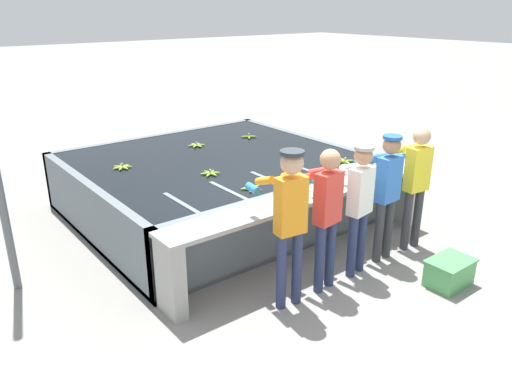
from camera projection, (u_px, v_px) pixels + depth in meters
name	position (u px, v px, depth m)	size (l,w,h in m)	color
ground_plane	(318.00, 267.00, 6.26)	(80.00, 80.00, 0.00)	gray
wash_tank	(216.00, 185.00, 7.79)	(4.06, 3.69, 0.90)	slate
work_ledge	(307.00, 215.00, 6.21)	(4.06, 0.45, 0.90)	#9E9E99
worker_0	(289.00, 213.00, 5.13)	(0.47, 0.75, 1.75)	navy
worker_1	(325.00, 207.00, 5.47)	(0.46, 0.73, 1.67)	navy
worker_2	(358.00, 198.00, 5.81)	(0.48, 0.74, 1.61)	navy
worker_3	(385.00, 186.00, 6.15)	(0.42, 0.72, 1.64)	#38383D
worker_4	(415.00, 177.00, 6.46)	(0.46, 0.73, 1.66)	#38383D
banana_bunch_floating_0	(210.00, 173.00, 6.85)	(0.27, 0.28, 0.08)	#7FAD33
banana_bunch_floating_1	(122.00, 167.00, 7.11)	(0.28, 0.28, 0.08)	#93BC3D
banana_bunch_floating_2	(249.00, 137.00, 8.75)	(0.25, 0.25, 0.08)	#75A333
banana_bunch_floating_3	(345.00, 161.00, 7.38)	(0.28, 0.28, 0.08)	#8CB738
banana_bunch_floating_4	(252.00, 188.00, 6.29)	(0.27, 0.27, 0.08)	#8CB738
banana_bunch_floating_5	(292.00, 179.00, 6.61)	(0.27, 0.28, 0.08)	#7FAD33
banana_bunch_floating_6	(197.00, 145.00, 8.21)	(0.27, 0.28, 0.08)	#93BC3D
knife_0	(310.00, 195.00, 6.09)	(0.32, 0.19, 0.02)	silver
crate	(449.00, 272.00, 5.81)	(0.55, 0.39, 0.32)	#4C9E56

